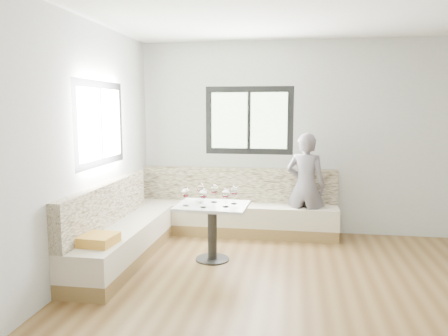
{
  "coord_description": "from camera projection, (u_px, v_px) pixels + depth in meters",
  "views": [
    {
      "loc": [
        -0.23,
        -3.95,
        1.83
      ],
      "look_at": [
        -1.06,
        1.17,
        1.12
      ],
      "focal_mm": 35.0,
      "sensor_mm": 36.0,
      "label": 1
    }
  ],
  "objects": [
    {
      "name": "olive_ramekin",
      "position": [
        199.0,
        202.0,
        5.3
      ],
      "size": [
        0.09,
        0.09,
        0.04
      ],
      "color": "white",
      "rests_on": "table"
    },
    {
      "name": "banquette",
      "position": [
        191.0,
        220.0,
        5.88
      ],
      "size": [
        2.9,
        2.8,
        0.95
      ],
      "color": "olive",
      "rests_on": "ground"
    },
    {
      "name": "wine_glass_c",
      "position": [
        226.0,
        194.0,
        5.07
      ],
      "size": [
        0.1,
        0.1,
        0.22
      ],
      "color": "white",
      "rests_on": "table"
    },
    {
      "name": "room",
      "position": [
        311.0,
        155.0,
        3.98
      ],
      "size": [
        5.01,
        5.01,
        2.81
      ],
      "color": "brown",
      "rests_on": "ground"
    },
    {
      "name": "wine_glass_e",
      "position": [
        234.0,
        191.0,
        5.23
      ],
      "size": [
        0.1,
        0.1,
        0.22
      ],
      "color": "white",
      "rests_on": "table"
    },
    {
      "name": "wine_glass_f",
      "position": [
        201.0,
        189.0,
        5.41
      ],
      "size": [
        0.1,
        0.1,
        0.22
      ],
      "color": "white",
      "rests_on": "table"
    },
    {
      "name": "wine_glass_a",
      "position": [
        185.0,
        193.0,
        5.12
      ],
      "size": [
        0.1,
        0.1,
        0.22
      ],
      "color": "white",
      "rests_on": "table"
    },
    {
      "name": "person",
      "position": [
        306.0,
        186.0,
        6.1
      ],
      "size": [
        0.62,
        0.48,
        1.5
      ],
      "primitive_type": "imported",
      "rotation": [
        0.0,
        0.0,
        2.89
      ],
      "color": "#625B63",
      "rests_on": "ground"
    },
    {
      "name": "table",
      "position": [
        212.0,
        219.0,
        5.24
      ],
      "size": [
        0.86,
        0.68,
        0.69
      ],
      "rotation": [
        0.0,
        0.0,
        -0.04
      ],
      "color": "black",
      "rests_on": "ground"
    },
    {
      "name": "wine_glass_d",
      "position": [
        214.0,
        190.0,
        5.32
      ],
      "size": [
        0.1,
        0.1,
        0.22
      ],
      "color": "white",
      "rests_on": "table"
    },
    {
      "name": "wine_glass_b",
      "position": [
        203.0,
        194.0,
        5.05
      ],
      "size": [
        0.1,
        0.1,
        0.22
      ],
      "color": "white",
      "rests_on": "table"
    }
  ]
}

